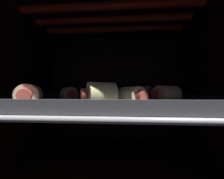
# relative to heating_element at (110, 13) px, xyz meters

# --- Properties ---
(ground_plane) EXTENTS (0.53, 0.44, 0.01)m
(ground_plane) POSITION_rel_heating_element_xyz_m (0.00, -0.00, -0.38)
(ground_plane) COLOR black
(oven_wall_back) EXTENTS (0.53, 0.01, 0.39)m
(oven_wall_back) POSITION_rel_heating_element_xyz_m (0.00, 0.22, -0.18)
(oven_wall_back) COLOR black
(oven_wall_back) RESTS_ON ground_plane
(oven_wall_left) EXTENTS (0.01, 0.42, 0.39)m
(oven_wall_left) POSITION_rel_heating_element_xyz_m (-0.26, -0.00, -0.18)
(oven_wall_left) COLOR black
(oven_wall_left) RESTS_ON ground_plane
(oven_wall_right) EXTENTS (0.01, 0.42, 0.39)m
(oven_wall_right) POSITION_rel_heating_element_xyz_m (0.26, -0.00, -0.18)
(oven_wall_right) COLOR black
(oven_wall_right) RESTS_ON ground_plane
(oven_ceiling) EXTENTS (0.53, 0.44, 0.01)m
(oven_ceiling) POSITION_rel_heating_element_xyz_m (0.00, -0.00, 0.03)
(oven_ceiling) COLOR black
(heating_element) EXTENTS (0.40, 0.19, 0.02)m
(heating_element) POSITION_rel_heating_element_xyz_m (0.00, 0.00, 0.00)
(heating_element) COLOR maroon
(oven_rack_mid) EXTENTS (0.48, 0.41, 0.01)m
(oven_rack_mid) POSITION_rel_heating_element_xyz_m (0.00, -0.00, -0.22)
(oven_rack_mid) COLOR #B7B7BC
(baking_tray_mid) EXTENTS (0.41, 0.36, 0.02)m
(baking_tray_mid) POSITION_rel_heating_element_xyz_m (0.00, -0.00, -0.21)
(baking_tray_mid) COLOR #4C4C51
(baking_tray_mid) RESTS_ON oven_rack_mid
(pig_in_blanket_mid_0) EXTENTS (0.04, 0.05, 0.03)m
(pig_in_blanket_mid_0) POSITION_rel_heating_element_xyz_m (-0.08, -0.05, -0.19)
(pig_in_blanket_mid_0) COLOR beige
(pig_in_blanket_mid_0) RESTS_ON baking_tray_mid
(pig_in_blanket_mid_1) EXTENTS (0.04, 0.06, 0.03)m
(pig_in_blanket_mid_1) POSITION_rel_heating_element_xyz_m (-0.10, -0.14, -0.19)
(pig_in_blanket_mid_1) COLOR beige
(pig_in_blanket_mid_1) RESTS_ON baking_tray_mid
(pig_in_blanket_mid_2) EXTENTS (0.06, 0.05, 0.03)m
(pig_in_blanket_mid_2) POSITION_rel_heating_element_xyz_m (0.08, 0.01, -0.19)
(pig_in_blanket_mid_2) COLOR beige
(pig_in_blanket_mid_2) RESTS_ON baking_tray_mid
(pig_in_blanket_mid_3) EXTENTS (0.04, 0.05, 0.03)m
(pig_in_blanket_mid_3) POSITION_rel_heating_element_xyz_m (0.04, -0.14, -0.19)
(pig_in_blanket_mid_3) COLOR beige
(pig_in_blanket_mid_3) RESTS_ON baking_tray_mid
(pig_in_blanket_mid_4) EXTENTS (0.06, 0.05, 0.03)m
(pig_in_blanket_mid_4) POSITION_rel_heating_element_xyz_m (0.10, -0.09, -0.19)
(pig_in_blanket_mid_4) COLOR beige
(pig_in_blanket_mid_4) RESTS_ON baking_tray_mid
(pig_in_blanket_mid_5) EXTENTS (0.05, 0.05, 0.03)m
(pig_in_blanket_mid_5) POSITION_rel_heating_element_xyz_m (-0.00, -0.14, -0.19)
(pig_in_blanket_mid_5) COLOR beige
(pig_in_blanket_mid_5) RESTS_ON baking_tray_mid
(pig_in_blanket_mid_6) EXTENTS (0.05, 0.05, 0.03)m
(pig_in_blanket_mid_6) POSITION_rel_heating_element_xyz_m (0.11, 0.07, -0.19)
(pig_in_blanket_mid_6) COLOR beige
(pig_in_blanket_mid_6) RESTS_ON baking_tray_mid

